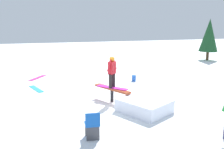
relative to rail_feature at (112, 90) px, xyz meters
The scene contains 9 objects.
ground_plane 0.53m from the rail_feature, ahead, with size 60.00×60.00×0.00m, color white.
rail_feature is the anchor object (origin of this frame).
snow_kicker_ramp 1.82m from the rail_feature, 150.67° to the right, with size 1.80×1.50×0.51m, color white.
main_rider_on_rail 0.79m from the rail_feature, ahead, with size 1.26×1.22×1.39m.
loose_snowboard_magenta 6.52m from the rail_feature, 30.25° to the left, with size 1.55×0.28×0.02m, color #D33196.
loose_snowboard_cyan 4.49m from the rail_feature, 47.76° to the left, with size 1.53×0.28×0.02m, color #30B5C3.
folding_chair 3.56m from the rail_feature, 155.15° to the left, with size 0.47×0.47×0.88m.
backpack_on_snow 4.04m from the rail_feature, 34.02° to the right, with size 0.30×0.22×0.34m, color blue.
pine_tree_far 14.48m from the rail_feature, 51.61° to the right, with size 1.60×1.60×3.64m.
Camera 1 is at (-10.17, 2.76, 3.56)m, focal length 40.00 mm.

